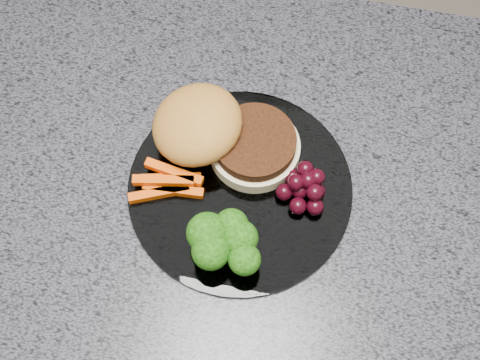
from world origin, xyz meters
name	(u,v)px	position (x,y,z in m)	size (l,w,h in m)	color
island_cabinet	(235,291)	(0.00, 0.00, 0.43)	(1.20, 0.60, 0.86)	brown
countertop	(233,191)	(0.00, 0.00, 0.88)	(1.20, 0.60, 0.04)	#494953
plate	(240,188)	(0.01, 0.00, 0.90)	(0.26, 0.26, 0.01)	white
burger	(218,134)	(-0.03, 0.04, 0.93)	(0.19, 0.12, 0.06)	beige
carrot_sticks	(168,183)	(-0.07, -0.02, 0.91)	(0.08, 0.05, 0.02)	#DA4B03
broccoli	(223,241)	(0.01, -0.08, 0.94)	(0.09, 0.07, 0.05)	olive
grape_bunch	(305,187)	(0.08, 0.00, 0.92)	(0.06, 0.06, 0.03)	black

